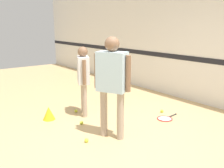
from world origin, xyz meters
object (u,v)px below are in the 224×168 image
Objects in this scene: person_student_left at (83,74)px; tennis_ball_stray_left at (82,123)px; tennis_ball_by_spare_racket at (162,111)px; racket_spare_on_floor at (165,118)px; tennis_ball_near_instructor at (86,140)px; tennis_ball_stray_right at (76,111)px; training_cone at (49,113)px; person_instructor at (112,77)px.

person_student_left reaches higher than tennis_ball_stray_left.
person_student_left is 1.83m from tennis_ball_by_spare_racket.
racket_spare_on_floor is (1.19, 1.13, -0.85)m from person_student_left.
tennis_ball_by_spare_racket is at bearing 47.62° from racket_spare_on_floor.
tennis_ball_by_spare_racket is 1.00× the size of tennis_ball_stray_left.
tennis_ball_by_spare_racket is (-0.18, 1.99, 0.00)m from tennis_ball_near_instructor.
tennis_ball_stray_right is at bearing 126.28° from racket_spare_on_floor.
tennis_ball_near_instructor is at bearing 2.62° from training_cone.
tennis_ball_by_spare_racket is 1.00× the size of tennis_ball_stray_right.
racket_spare_on_floor is at bearing 61.83° from tennis_ball_stray_left.
tennis_ball_stray_right is at bearing 92.92° from training_cone.
racket_spare_on_floor is 8.41× the size of tennis_ball_stray_right.
tennis_ball_near_instructor is at bearing -128.32° from person_instructor.
tennis_ball_stray_left reaches higher than racket_spare_on_floor.
tennis_ball_stray_right is 0.63m from training_cone.
racket_spare_on_floor is 8.41× the size of tennis_ball_near_instructor.
person_student_left is 1.03m from training_cone.
tennis_ball_near_instructor is 1.42m from tennis_ball_stray_right.
tennis_ball_by_spare_racket is (-0.28, 0.22, 0.02)m from racket_spare_on_floor.
person_instructor is 1.71m from tennis_ball_stray_right.
tennis_ball_stray_right is at bearing 158.96° from tennis_ball_stray_left.
racket_spare_on_floor is 2.16× the size of training_cone.
tennis_ball_by_spare_racket is (-0.27, 1.55, -0.98)m from person_instructor.
person_student_left is at bearing 149.82° from tennis_ball_near_instructor.
training_cone reaches higher than tennis_ball_by_spare_racket.
person_student_left is 0.98m from tennis_ball_stray_left.
racket_spare_on_floor is 1.85m from tennis_ball_stray_right.
person_instructor reaches higher than training_cone.
tennis_ball_near_instructor is 0.74m from tennis_ball_stray_left.
tennis_ball_near_instructor is at bearing -3.91° from person_student_left.
person_student_left is 21.16× the size of tennis_ball_stray_left.
racket_spare_on_floor is 0.36m from tennis_ball_by_spare_racket.
person_student_left is at bearing 129.42° from racket_spare_on_floor.
tennis_ball_stray_right is (-1.40, 0.12, -0.98)m from person_instructor.
person_instructor is 1.85m from tennis_ball_by_spare_racket.
tennis_ball_near_instructor is (-0.10, -1.76, 0.02)m from racket_spare_on_floor.
person_student_left reaches higher than racket_spare_on_floor.
tennis_ball_near_instructor is 1.00× the size of tennis_ball_by_spare_racket.
training_cone is at bearing 173.59° from person_instructor.
training_cone is (-0.19, -0.69, -0.73)m from person_student_left.
person_instructor is 6.37× the size of training_cone.
person_student_left is at bearing 17.87° from tennis_ball_stray_right.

